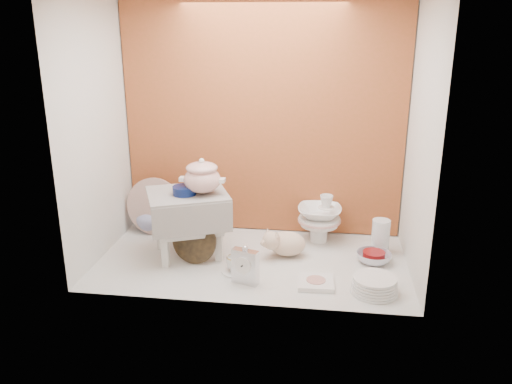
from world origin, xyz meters
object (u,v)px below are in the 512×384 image
mantel_clock (245,265)px  gold_rim_teacup (236,263)px  soup_tureen (202,176)px  crystal_bowl (374,258)px  floral_platter (155,207)px  blue_white_vase (151,215)px  dinner_plate_stack (374,285)px  step_stool (189,224)px  plush_pig (287,243)px  porcelain_tower (319,218)px

mantel_clock → gold_rim_teacup: mantel_clock is taller
soup_tureen → crystal_bowl: size_ratio=1.26×
mantel_clock → floral_platter: bearing=157.9°
soup_tureen → blue_white_vase: 0.69m
blue_white_vase → gold_rim_teacup: (0.67, -0.53, -0.05)m
dinner_plate_stack → crystal_bowl: dinner_plate_stack is taller
floral_platter → step_stool: bearing=-43.3°
step_stool → blue_white_vase: step_stool is taller
step_stool → plush_pig: step_stool is taller
soup_tureen → crystal_bowl: soup_tureen is taller
mantel_clock → porcelain_tower: bearing=77.2°
floral_platter → dinner_plate_stack: (1.37, -0.61, -0.15)m
floral_platter → dinner_plate_stack: bearing=-24.0°
blue_white_vase → mantel_clock: bearing=-41.4°
gold_rim_teacup → dinner_plate_stack: 0.76m
blue_white_vase → porcelain_tower: (1.12, -0.03, 0.05)m
gold_rim_teacup → crystal_bowl: gold_rim_teacup is taller
step_stool → porcelain_tower: bearing=-1.4°
mantel_clock → porcelain_tower: size_ratio=0.68×
blue_white_vase → gold_rim_teacup: blue_white_vase is taller
plush_pig → dinner_plate_stack: plush_pig is taller
mantel_clock → crystal_bowl: bearing=44.9°
soup_tureen → plush_pig: 0.65m
step_stool → gold_rim_teacup: step_stool is taller
blue_white_vase → gold_rim_teacup: size_ratio=1.92×
dinner_plate_stack → gold_rim_teacup: bearing=170.0°
soup_tureen → dinner_plate_stack: bearing=-18.1°
step_stool → plush_pig: size_ratio=1.62×
mantel_clock → dinner_plate_stack: 0.68m
floral_platter → porcelain_tower: (1.07, 0.02, -0.03)m
step_stool → soup_tureen: size_ratio=1.79×
mantel_clock → dinner_plate_stack: bearing=17.5°
step_stool → crystal_bowl: size_ratio=2.26×
gold_rim_teacup → floral_platter: bearing=142.4°
plush_pig → crystal_bowl: plush_pig is taller
mantel_clock → crystal_bowl: (0.71, 0.35, -0.08)m
step_stool → dinner_plate_stack: step_stool is taller
plush_pig → blue_white_vase: bearing=155.0°
blue_white_vase → dinner_plate_stack: bearing=-25.1°
step_stool → floral_platter: bearing=113.5°
floral_platter → plush_pig: 0.92m
dinner_plate_stack → porcelain_tower: bearing=115.4°
blue_white_vase → floral_platter: bearing=-48.8°
soup_tureen → dinner_plate_stack: soup_tureen is taller
blue_white_vase → crystal_bowl: 1.48m
porcelain_tower → crystal_bowl: bearing=-39.9°
gold_rim_teacup → step_stool: bearing=148.8°
plush_pig → porcelain_tower: size_ratio=0.89×
porcelain_tower → dinner_plate_stack: bearing=-64.6°
soup_tureen → porcelain_tower: soup_tureen is taller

